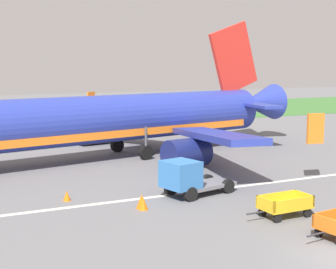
{
  "coord_description": "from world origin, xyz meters",
  "views": [
    {
      "loc": [
        -14.5,
        -14.11,
        7.49
      ],
      "look_at": [
        -0.08,
        15.96,
        2.8
      ],
      "focal_mm": 54.57,
      "sensor_mm": 36.0,
      "label": 1
    }
  ],
  "objects": [
    {
      "name": "traffic_cone_near_plane",
      "position": [
        -7.75,
        12.78,
        0.28
      ],
      "size": [
        0.42,
        0.42,
        0.55
      ],
      "primitive_type": "cone",
      "color": "orange",
      "rests_on": "ground"
    },
    {
      "name": "baggage_cart_third_in_row",
      "position": [
        1.14,
        5.26,
        0.6
      ],
      "size": [
        3.57,
        1.48,
        1.07
      ],
      "color": "gold",
      "rests_on": "ground"
    },
    {
      "name": "apron_stripe",
      "position": [
        0.0,
        11.43,
        0.01
      ],
      "size": [
        120.0,
        0.36,
        0.01
      ],
      "primitive_type": "cube",
      "color": "silver",
      "rests_on": "ground"
    },
    {
      "name": "traffic_cone_mid_apron",
      "position": [
        -4.65,
        9.38,
        0.34
      ],
      "size": [
        0.51,
        0.51,
        0.67
      ],
      "primitive_type": "cone",
      "color": "orange",
      "rests_on": "ground"
    },
    {
      "name": "service_truck_beside_carts",
      "position": [
        -1.4,
        10.71,
        1.1
      ],
      "size": [
        4.69,
        2.83,
        2.1
      ],
      "color": "slate",
      "rests_on": "ground"
    },
    {
      "name": "grass_strip",
      "position": [
        0.0,
        57.56,
        0.03
      ],
      "size": [
        220.0,
        28.0,
        0.06
      ],
      "primitive_type": "cube",
      "color": "#3D7033",
      "rests_on": "ground"
    },
    {
      "name": "traffic_cone_by_carts",
      "position": [
        -4.62,
        9.67,
        0.37
      ],
      "size": [
        0.56,
        0.56,
        0.74
      ],
      "primitive_type": "cone",
      "color": "orange",
      "rests_on": "ground"
    },
    {
      "name": "airplane",
      "position": [
        -0.95,
        23.87,
        3.05
      ],
      "size": [
        37.51,
        30.29,
        11.34
      ],
      "color": "#28389E",
      "rests_on": "ground"
    }
  ]
}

